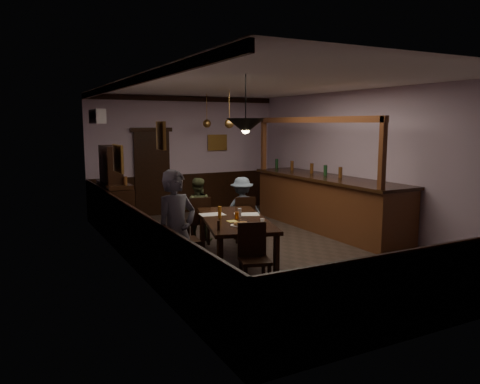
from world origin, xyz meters
TOP-DOWN VIEW (x-y plane):
  - room at (0.00, 0.00)m, footprint 5.01×8.01m
  - dining_table at (-0.90, -0.60)m, footprint 1.56×2.39m
  - chair_far_left at (-0.98, 0.75)m, footprint 0.46×0.46m
  - chair_far_right at (-0.13, 0.51)m, footprint 0.50×0.50m
  - chair_near at (-1.26, -1.87)m, footprint 0.50×0.50m
  - chair_side at (-1.85, -0.55)m, footprint 0.49×0.49m
  - person_standing at (-2.25, -1.52)m, footprint 0.71×0.57m
  - person_seated_left at (-0.91, 1.01)m, footprint 0.76×0.70m
  - person_seated_right at (-0.05, 0.77)m, footprint 0.88×0.62m
  - newspaper_left at (-1.11, -0.14)m, footprint 0.46×0.35m
  - newspaper_right at (-0.58, -0.41)m, footprint 0.50×0.43m
  - napkin at (-1.05, -0.79)m, footprint 0.19×0.19m
  - saucer at (-0.79, -1.25)m, footprint 0.15×0.15m
  - coffee_cup at (-0.72, -1.19)m, footprint 0.10×0.10m
  - pastry_plate at (-1.13, -1.13)m, footprint 0.22×0.22m
  - pastry_ring_a at (-1.13, -1.13)m, footprint 0.13×0.13m
  - pastry_ring_b at (-1.02, -1.13)m, footprint 0.13×0.13m
  - soda_can at (-0.90, -0.67)m, footprint 0.07×0.07m
  - beer_glass at (-1.12, -0.48)m, footprint 0.06×0.06m
  - water_glass at (-0.78, -0.54)m, footprint 0.06×0.06m
  - pepper_mill at (-1.50, -1.25)m, footprint 0.04×0.04m
  - sideboard at (-2.21, 2.39)m, footprint 0.50×1.40m
  - bar_counter at (1.99, 0.68)m, footprint 1.01×4.35m
  - door_back at (-0.90, 3.95)m, footprint 0.90×0.06m
  - ac_unit at (-2.38, 2.90)m, footprint 0.20×0.85m
  - picture_left_small at (-2.46, -1.60)m, footprint 0.04×0.28m
  - picture_left_large at (-2.46, 0.80)m, footprint 0.04×0.62m
  - picture_back at (0.90, 3.96)m, footprint 0.55×0.04m
  - pendant_iron at (-1.12, -1.37)m, footprint 0.56×0.56m
  - pendant_brass_mid at (0.10, 1.62)m, footprint 0.20×0.20m
  - pendant_brass_far at (0.30, 3.26)m, footprint 0.20×0.20m

SIDE VIEW (x-z plane):
  - chair_far_right at x=-0.13m, z-range 0.04..0.95m
  - chair_far_left at x=-0.98m, z-range 0.04..0.97m
  - chair_near at x=-1.26m, z-range 0.04..0.98m
  - chair_side at x=-1.85m, z-range 0.05..1.04m
  - bar_counter at x=1.99m, z-range -0.60..1.84m
  - person_seated_right at x=-0.05m, z-range 0.00..1.25m
  - person_seated_left at x=-0.91m, z-range 0.00..1.26m
  - dining_table at x=-0.90m, z-range 0.31..1.06m
  - sideboard at x=-2.21m, z-range -0.18..1.67m
  - napkin at x=-1.05m, z-range 0.75..0.75m
  - newspaper_left at x=-1.11m, z-range 0.75..0.76m
  - newspaper_right at x=-0.58m, z-range 0.75..0.76m
  - saucer at x=-0.79m, z-range 0.75..0.76m
  - pastry_plate at x=-1.13m, z-range 0.75..0.76m
  - pastry_ring_a at x=-1.13m, z-range 0.77..0.81m
  - pastry_ring_b at x=-1.02m, z-range 0.77..0.81m
  - coffee_cup at x=-0.72m, z-range 0.76..0.84m
  - soda_can at x=-0.90m, z-range 0.75..0.87m
  - pepper_mill at x=-1.50m, z-range 0.75..0.89m
  - water_glass at x=-0.78m, z-range 0.75..0.90m
  - person_standing at x=-2.25m, z-range 0.00..1.70m
  - beer_glass at x=-1.12m, z-range 0.75..0.95m
  - door_back at x=-0.90m, z-range 0.00..2.10m
  - room at x=0.00m, z-range -0.01..3.01m
  - picture_left_large at x=-2.46m, z-range 1.46..1.94m
  - picture_back at x=0.90m, z-range 1.59..2.01m
  - picture_left_small at x=-2.46m, z-range 1.97..2.33m
  - pendant_iron at x=-1.12m, z-range 1.85..2.69m
  - pendant_brass_mid at x=0.10m, z-range 1.89..2.70m
  - pendant_brass_far at x=0.30m, z-range 1.89..2.70m
  - ac_unit at x=-2.38m, z-range 2.30..2.60m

